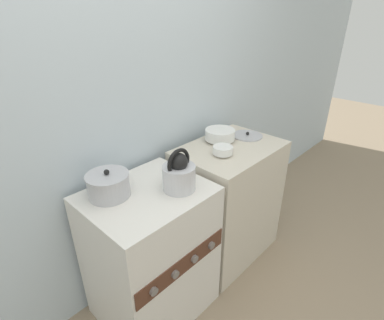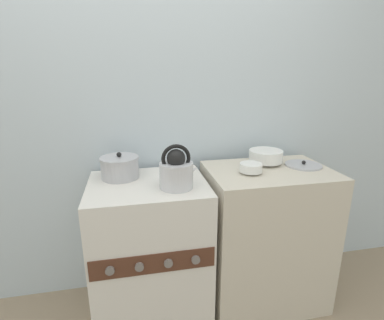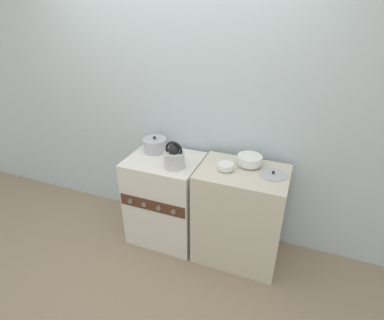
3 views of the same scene
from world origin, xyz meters
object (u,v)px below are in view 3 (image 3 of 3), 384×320
(cooking_pot, at_px, (155,145))
(small_ceramic_bowl, at_px, (226,166))
(loose_pot_lid, at_px, (273,174))
(stove, at_px, (166,199))
(kettle, at_px, (174,157))
(enamel_bowl, at_px, (250,160))

(cooking_pot, distance_m, small_ceramic_bowl, 0.75)
(small_ceramic_bowl, relative_size, loose_pot_lid, 0.58)
(stove, distance_m, small_ceramic_bowl, 0.77)
(kettle, distance_m, loose_pot_lid, 0.82)
(enamel_bowl, bearing_deg, cooking_pot, 179.13)
(stove, relative_size, enamel_bowl, 4.18)
(loose_pot_lid, bearing_deg, kettle, -172.14)
(cooking_pot, bearing_deg, enamel_bowl, -0.87)
(stove, distance_m, cooking_pot, 0.53)
(cooking_pot, relative_size, enamel_bowl, 1.06)
(kettle, xyz_separation_m, loose_pot_lid, (0.81, 0.11, -0.05))
(cooking_pot, relative_size, small_ceramic_bowl, 1.72)
(stove, xyz_separation_m, cooking_pot, (-0.15, 0.12, 0.50))
(stove, bearing_deg, kettle, -32.82)
(stove, relative_size, loose_pot_lid, 3.94)
(enamel_bowl, bearing_deg, kettle, -161.34)
(kettle, relative_size, cooking_pot, 1.07)
(cooking_pot, distance_m, loose_pot_lid, 1.11)
(cooking_pot, xyz_separation_m, loose_pot_lid, (1.10, -0.10, -0.03))
(kettle, xyz_separation_m, small_ceramic_bowl, (0.44, 0.05, -0.03))
(cooking_pot, height_order, enamel_bowl, cooking_pot)
(stove, relative_size, cooking_pot, 3.94)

